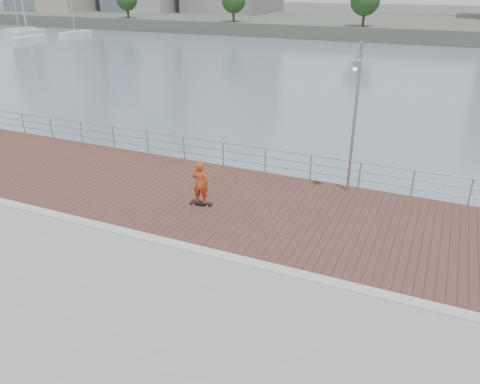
% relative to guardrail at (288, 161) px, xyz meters
% --- Properties ---
extents(water, '(400.00, 400.00, 0.00)m').
position_rel_guardrail_xyz_m(water, '(-0.00, -7.00, -2.69)').
color(water, slate).
rests_on(water, ground).
extents(brick_lane, '(40.00, 6.80, 0.02)m').
position_rel_guardrail_xyz_m(brick_lane, '(-0.00, -3.40, -0.68)').
color(brick_lane, brown).
rests_on(brick_lane, seawall).
extents(curb, '(40.00, 0.40, 0.06)m').
position_rel_guardrail_xyz_m(curb, '(-0.00, -7.00, -0.66)').
color(curb, '#B7B5AD').
rests_on(curb, seawall).
extents(far_shore, '(320.00, 95.00, 2.50)m').
position_rel_guardrail_xyz_m(far_shore, '(-0.00, 115.50, -1.44)').
color(far_shore, '#4C5142').
rests_on(far_shore, ground).
extents(guardrail, '(39.06, 0.06, 1.13)m').
position_rel_guardrail_xyz_m(guardrail, '(0.00, 0.00, 0.00)').
color(guardrail, '#8C9EA8').
rests_on(guardrail, brick_lane).
extents(street_lamp, '(0.41, 1.18, 5.57)m').
position_rel_guardrail_xyz_m(street_lamp, '(2.73, -0.91, 3.26)').
color(street_lamp, gray).
rests_on(street_lamp, brick_lane).
extents(skateboard, '(0.87, 0.37, 0.10)m').
position_rel_guardrail_xyz_m(skateboard, '(-2.01, -4.10, -0.60)').
color(skateboard, black).
rests_on(skateboard, brick_lane).
extents(skateboarder, '(0.66, 0.50, 1.63)m').
position_rel_guardrail_xyz_m(skateboarder, '(-2.01, -4.10, 0.23)').
color(skateboarder, '#BB3D18').
rests_on(skateboarder, skateboard).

